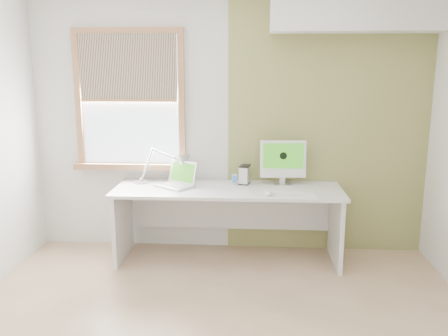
# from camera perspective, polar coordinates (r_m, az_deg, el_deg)

# --- Properties ---
(room) EXTENTS (4.04, 3.54, 2.64)m
(room) POSITION_cam_1_polar(r_m,az_deg,el_deg) (3.02, -1.24, 1.42)
(room) COLOR tan
(room) RESTS_ON ground
(accent_wall) EXTENTS (2.00, 0.02, 2.60)m
(accent_wall) POSITION_cam_1_polar(r_m,az_deg,el_deg) (4.79, 12.60, 5.08)
(accent_wall) COLOR olive
(accent_wall) RESTS_ON room
(soffit) EXTENTS (1.60, 0.40, 0.42)m
(soffit) POSITION_cam_1_polar(r_m,az_deg,el_deg) (4.66, 16.15, 18.29)
(soffit) COLOR white
(soffit) RESTS_ON room
(window) EXTENTS (1.20, 0.14, 1.42)m
(window) POSITION_cam_1_polar(r_m,az_deg,el_deg) (4.85, -11.51, 8.11)
(window) COLOR #96613C
(window) RESTS_ON room
(desk) EXTENTS (2.20, 0.70, 0.73)m
(desk) POSITION_cam_1_polar(r_m,az_deg,el_deg) (4.60, 0.52, -4.66)
(desk) COLOR silver
(desk) RESTS_ON room
(desk_lamp) EXTENTS (0.63, 0.25, 0.36)m
(desk_lamp) POSITION_cam_1_polar(r_m,az_deg,el_deg) (4.66, -5.99, 0.35)
(desk_lamp) COLOR silver
(desk_lamp) RESTS_ON desk
(laptop) EXTENTS (0.44, 0.42, 0.24)m
(laptop) POSITION_cam_1_polar(r_m,az_deg,el_deg) (4.58, -5.67, -1.48)
(laptop) COLOR silver
(laptop) RESTS_ON desk
(phone_dock) EXTENTS (0.08, 0.08, 0.12)m
(phone_dock) POSITION_cam_1_polar(r_m,az_deg,el_deg) (4.58, 1.29, -1.78)
(phone_dock) COLOR silver
(phone_dock) RESTS_ON desk
(external_drive) EXTENTS (0.12, 0.16, 0.19)m
(external_drive) POSITION_cam_1_polar(r_m,az_deg,el_deg) (4.64, 2.56, -0.82)
(external_drive) COLOR silver
(external_drive) RESTS_ON desk
(imac) EXTENTS (0.45, 0.16, 0.44)m
(imac) POSITION_cam_1_polar(r_m,az_deg,el_deg) (4.62, 7.24, 0.99)
(imac) COLOR silver
(imac) RESTS_ON desk
(keyboard) EXTENTS (0.45, 0.17, 0.02)m
(keyboard) POSITION_cam_1_polar(r_m,az_deg,el_deg) (4.34, 8.44, -3.02)
(keyboard) COLOR white
(keyboard) RESTS_ON desk
(mouse) EXTENTS (0.07, 0.11, 0.03)m
(mouse) POSITION_cam_1_polar(r_m,az_deg,el_deg) (4.26, 5.53, -3.13)
(mouse) COLOR white
(mouse) RESTS_ON desk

